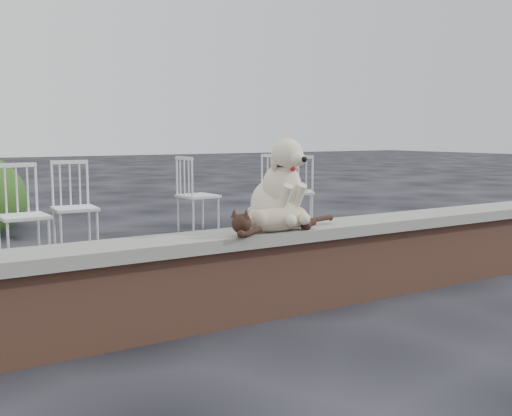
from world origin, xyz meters
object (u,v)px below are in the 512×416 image
dog (275,182)px  chair_d (272,190)px  chair_e (198,194)px  chair_a (23,215)px  cat (277,217)px  chair_c (298,191)px  chair_b (75,207)px

dog → chair_d: size_ratio=0.65×
chair_e → chair_a: bearing=105.3°
cat → chair_e: 3.63m
chair_c → chair_e: (-1.32, 0.27, 0.00)m
chair_d → chair_c: (0.20, -0.30, 0.00)m
chair_b → chair_e: 1.71m
chair_d → chair_b: bearing=-125.2°
dog → chair_d: 4.00m
chair_e → chair_a: (-2.22, -0.83, 0.00)m
dog → chair_a: 2.75m
dog → cat: size_ratio=0.57×
chair_c → chair_d: bearing=-23.0°
cat → chair_c: bearing=46.3°
dog → chair_c: dog is taller
cat → chair_a: size_ratio=1.16×
chair_c → chair_a: (-3.55, -0.56, 0.00)m
chair_b → chair_c: size_ratio=1.00×
chair_a → chair_d: bearing=11.8°
chair_b → chair_d: (2.77, 0.51, 0.00)m
dog → chair_a: bearing=109.3°
cat → dog: bearing=56.1°
chair_b → chair_e: same height
chair_e → chair_a: 2.37m
chair_d → chair_e: same height
chair_d → chair_e: 1.12m
cat → chair_e: (1.15, 3.44, -0.20)m
chair_c → cat: bearing=85.2°
cat → chair_e: chair_e is taller
chair_c → chair_e: 1.35m
chair_c → chair_a: 3.59m
dog → chair_b: 2.91m
chair_d → chair_a: size_ratio=1.00×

